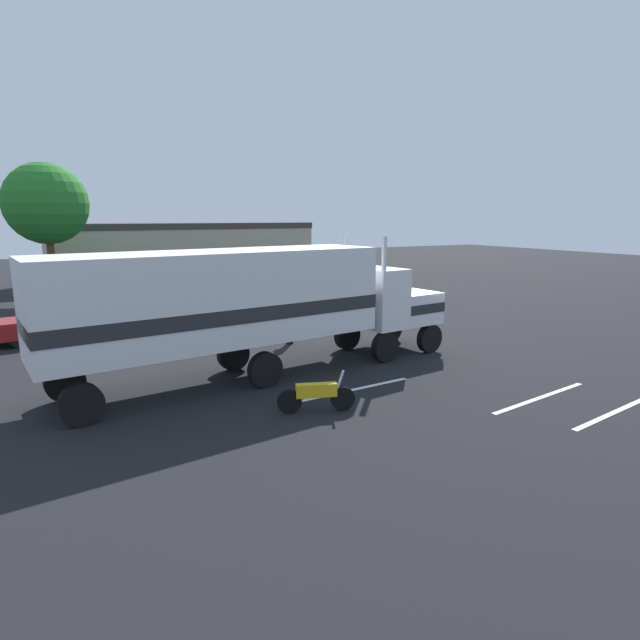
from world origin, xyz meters
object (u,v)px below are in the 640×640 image
at_px(person_bystander, 289,323).
at_px(tree_left, 46,204).
at_px(semi_truck, 250,301).
at_px(parked_bus, 190,277).
at_px(motorcycle, 317,395).

distance_m(person_bystander, tree_left, 19.98).
height_order(semi_truck, tree_left, tree_left).
distance_m(person_bystander, parked_bus, 8.51).
xyz_separation_m(parked_bus, motorcycle, (-0.45, -15.54, -1.58)).
distance_m(semi_truck, motorcycle, 4.27).
distance_m(semi_truck, tree_left, 22.01).
bearing_deg(semi_truck, tree_left, 104.39).
bearing_deg(semi_truck, motorcycle, -82.62).
bearing_deg(motorcycle, tree_left, 103.36).
height_order(semi_truck, motorcycle, semi_truck).
distance_m(semi_truck, person_bystander, 4.98).
bearing_deg(parked_bus, motorcycle, -91.66).
height_order(person_bystander, tree_left, tree_left).
relative_size(parked_bus, motorcycle, 5.53).
bearing_deg(parked_bus, person_bystander, -75.94).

